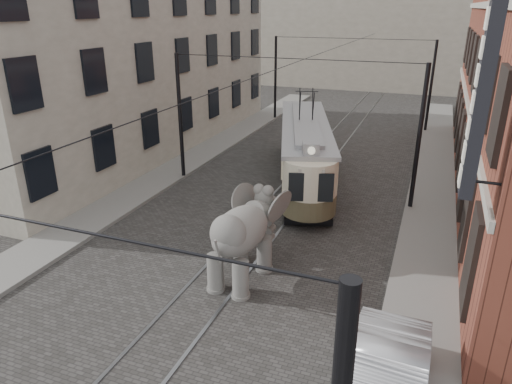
% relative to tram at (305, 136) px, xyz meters
% --- Properties ---
extents(ground, '(120.00, 120.00, 0.00)m').
position_rel_tram_xyz_m(ground, '(-0.02, -7.97, -2.18)').
color(ground, '#3C3A37').
extents(tram_rails, '(1.54, 80.00, 0.02)m').
position_rel_tram_xyz_m(tram_rails, '(-0.02, -7.97, -2.16)').
color(tram_rails, slate).
rests_on(tram_rails, ground).
extents(sidewalk_right, '(2.00, 60.00, 0.15)m').
position_rel_tram_xyz_m(sidewalk_right, '(5.98, -7.97, -2.10)').
color(sidewalk_right, slate).
rests_on(sidewalk_right, ground).
extents(sidewalk_left, '(2.00, 60.00, 0.15)m').
position_rel_tram_xyz_m(sidewalk_left, '(-6.52, -7.97, -2.10)').
color(sidewalk_left, slate).
rests_on(sidewalk_left, ground).
extents(stucco_building, '(7.00, 24.00, 10.00)m').
position_rel_tram_xyz_m(stucco_building, '(-11.02, 2.03, 2.82)').
color(stucco_building, gray).
rests_on(stucco_building, ground).
extents(distant_block, '(28.00, 10.00, 14.00)m').
position_rel_tram_xyz_m(distant_block, '(-0.02, 32.03, 4.82)').
color(distant_block, gray).
rests_on(distant_block, ground).
extents(catenary, '(11.00, 30.20, 6.00)m').
position_rel_tram_xyz_m(catenary, '(-0.22, -2.97, 0.82)').
color(catenary, black).
rests_on(catenary, ground).
extents(tram, '(5.47, 11.14, 4.35)m').
position_rel_tram_xyz_m(tram, '(0.00, 0.00, 0.00)').
color(tram, beige).
rests_on(tram, ground).
extents(elephant, '(2.68, 4.46, 2.63)m').
position_rel_tram_xyz_m(elephant, '(0.65, -9.53, -0.86)').
color(elephant, '#5F5C58').
rests_on(elephant, ground).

